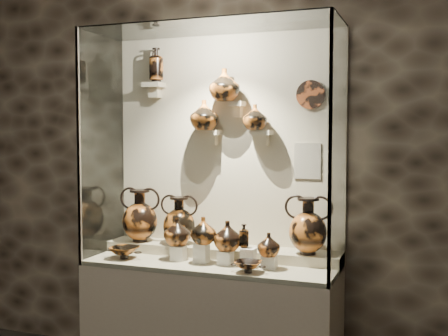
# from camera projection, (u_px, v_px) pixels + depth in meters

# --- Properties ---
(wall_back) EXTENTS (5.00, 0.02, 3.20)m
(wall_back) POSITION_uv_depth(u_px,v_px,m) (228.00, 146.00, 4.04)
(wall_back) COLOR black
(wall_back) RESTS_ON ground
(plinth) EXTENTS (1.70, 0.60, 0.80)m
(plinth) POSITION_uv_depth(u_px,v_px,m) (211.00, 324.00, 3.82)
(plinth) COLOR beige
(plinth) RESTS_ON floor
(front_tier) EXTENTS (1.68, 0.58, 0.03)m
(front_tier) POSITION_uv_depth(u_px,v_px,m) (211.00, 264.00, 3.79)
(front_tier) COLOR #B8AD8F
(front_tier) RESTS_ON plinth
(rear_tier) EXTENTS (1.70, 0.25, 0.10)m
(rear_tier) POSITION_uv_depth(u_px,v_px,m) (220.00, 253.00, 3.95)
(rear_tier) COLOR #B8AD8F
(rear_tier) RESTS_ON plinth
(back_panel) EXTENTS (1.70, 0.03, 1.60)m
(back_panel) POSITION_uv_depth(u_px,v_px,m) (227.00, 146.00, 4.04)
(back_panel) COLOR beige
(back_panel) RESTS_ON plinth
(glass_front) EXTENTS (1.70, 0.01, 1.60)m
(glass_front) POSITION_uv_depth(u_px,v_px,m) (194.00, 149.00, 3.46)
(glass_front) COLOR white
(glass_front) RESTS_ON plinth
(glass_left) EXTENTS (0.01, 0.60, 1.60)m
(glass_left) POSITION_uv_depth(u_px,v_px,m) (102.00, 146.00, 4.03)
(glass_left) COLOR white
(glass_left) RESTS_ON plinth
(glass_right) EXTENTS (0.01, 0.60, 1.60)m
(glass_right) POSITION_uv_depth(u_px,v_px,m) (339.00, 149.00, 3.45)
(glass_right) COLOR white
(glass_right) RESTS_ON plinth
(glass_top) EXTENTS (1.70, 0.60, 0.01)m
(glass_top) POSITION_uv_depth(u_px,v_px,m) (211.00, 27.00, 3.69)
(glass_top) COLOR white
(glass_top) RESTS_ON back_panel
(frame_post_left) EXTENTS (0.02, 0.02, 1.60)m
(frame_post_left) POSITION_uv_depth(u_px,v_px,m) (79.00, 147.00, 3.76)
(frame_post_left) COLOR gray
(frame_post_left) RESTS_ON plinth
(frame_post_right) EXTENTS (0.02, 0.02, 1.60)m
(frame_post_right) POSITION_uv_depth(u_px,v_px,m) (330.00, 150.00, 3.18)
(frame_post_right) COLOR gray
(frame_post_right) RESTS_ON plinth
(pedestal_a) EXTENTS (0.09, 0.09, 0.10)m
(pedestal_a) POSITION_uv_depth(u_px,v_px,m) (179.00, 253.00, 3.82)
(pedestal_a) COLOR silver
(pedestal_a) RESTS_ON front_tier
(pedestal_b) EXTENTS (0.09, 0.09, 0.13)m
(pedestal_b) POSITION_uv_depth(u_px,v_px,m) (202.00, 253.00, 3.76)
(pedestal_b) COLOR silver
(pedestal_b) RESTS_ON front_tier
(pedestal_c) EXTENTS (0.09, 0.09, 0.09)m
(pedestal_c) POSITION_uv_depth(u_px,v_px,m) (226.00, 258.00, 3.70)
(pedestal_c) COLOR silver
(pedestal_c) RESTS_ON front_tier
(pedestal_d) EXTENTS (0.09, 0.09, 0.12)m
(pedestal_d) POSITION_uv_depth(u_px,v_px,m) (249.00, 257.00, 3.64)
(pedestal_d) COLOR silver
(pedestal_d) RESTS_ON front_tier
(pedestal_e) EXTENTS (0.09, 0.09, 0.08)m
(pedestal_e) POSITION_uv_depth(u_px,v_px,m) (269.00, 262.00, 3.60)
(pedestal_e) COLOR silver
(pedestal_e) RESTS_ON front_tier
(bracket_ul) EXTENTS (0.14, 0.12, 0.04)m
(bracket_ul) POSITION_uv_depth(u_px,v_px,m) (154.00, 85.00, 4.13)
(bracket_ul) COLOR beige
(bracket_ul) RESTS_ON back_panel
(bracket_ca) EXTENTS (0.14, 0.12, 0.04)m
(bracket_ca) POSITION_uv_depth(u_px,v_px,m) (211.00, 133.00, 3.99)
(bracket_ca) COLOR beige
(bracket_ca) RESTS_ON back_panel
(bracket_cb) EXTENTS (0.10, 0.12, 0.04)m
(bracket_cb) POSITION_uv_depth(u_px,v_px,m) (237.00, 104.00, 3.91)
(bracket_cb) COLOR beige
(bracket_cb) RESTS_ON back_panel
(bracket_cc) EXTENTS (0.14, 0.12, 0.04)m
(bracket_cc) POSITION_uv_depth(u_px,v_px,m) (262.00, 133.00, 3.86)
(bracket_cc) COLOR beige
(bracket_cc) RESTS_ON back_panel
(amphora_left) EXTENTS (0.31, 0.31, 0.39)m
(amphora_left) POSITION_uv_depth(u_px,v_px,m) (140.00, 215.00, 4.11)
(amphora_left) COLOR #B25F22
(amphora_left) RESTS_ON rear_tier
(amphora_mid) EXTENTS (0.30, 0.30, 0.34)m
(amphora_mid) POSITION_uv_depth(u_px,v_px,m) (179.00, 220.00, 4.01)
(amphora_mid) COLOR #9C531B
(amphora_mid) RESTS_ON rear_tier
(amphora_right) EXTENTS (0.31, 0.31, 0.38)m
(amphora_right) POSITION_uv_depth(u_px,v_px,m) (308.00, 226.00, 3.69)
(amphora_right) COLOR #B25F22
(amphora_right) RESTS_ON rear_tier
(jug_a) EXTENTS (0.24, 0.24, 0.19)m
(jug_a) POSITION_uv_depth(u_px,v_px,m) (177.00, 231.00, 3.83)
(jug_a) COLOR #B25F22
(jug_a) RESTS_ON pedestal_a
(jug_b) EXTENTS (0.23, 0.23, 0.18)m
(jug_b) POSITION_uv_depth(u_px,v_px,m) (203.00, 230.00, 3.73)
(jug_b) COLOR #9C531B
(jug_b) RESTS_ON pedestal_b
(jug_c) EXTENTS (0.24, 0.24, 0.20)m
(jug_c) POSITION_uv_depth(u_px,v_px,m) (228.00, 236.00, 3.70)
(jug_c) COLOR #B25F22
(jug_c) RESTS_ON pedestal_c
(jug_e) EXTENTS (0.19, 0.19, 0.15)m
(jug_e) POSITION_uv_depth(u_px,v_px,m) (269.00, 245.00, 3.57)
(jug_e) COLOR #B25F22
(jug_e) RESTS_ON pedestal_e
(lekythos_small) EXTENTS (0.08, 0.08, 0.18)m
(lekythos_small) POSITION_uv_depth(u_px,v_px,m) (244.00, 234.00, 3.65)
(lekythos_small) COLOR #9C531B
(lekythos_small) RESTS_ON pedestal_d
(kylix_left) EXTENTS (0.32, 0.30, 0.10)m
(kylix_left) POSITION_uv_depth(u_px,v_px,m) (125.00, 251.00, 3.87)
(kylix_left) COLOR #9C531B
(kylix_left) RESTS_ON front_tier
(kylix_right) EXTENTS (0.25, 0.23, 0.09)m
(kylix_right) POSITION_uv_depth(u_px,v_px,m) (248.00, 265.00, 3.49)
(kylix_right) COLOR #B25F22
(kylix_right) RESTS_ON front_tier
(lekythos_tall) EXTENTS (0.13, 0.13, 0.28)m
(lekythos_tall) POSITION_uv_depth(u_px,v_px,m) (156.00, 63.00, 4.08)
(lekythos_tall) COLOR #B25F22
(lekythos_tall) RESTS_ON bracket_ul
(ovoid_vase_a) EXTENTS (0.24, 0.24, 0.21)m
(ovoid_vase_a) POSITION_uv_depth(u_px,v_px,m) (204.00, 115.00, 3.95)
(ovoid_vase_a) COLOR #9C531B
(ovoid_vase_a) RESTS_ON bracket_ca
(ovoid_vase_b) EXTENTS (0.22, 0.22, 0.22)m
(ovoid_vase_b) POSITION_uv_depth(u_px,v_px,m) (224.00, 85.00, 3.88)
(ovoid_vase_b) COLOR #9C531B
(ovoid_vase_b) RESTS_ON bracket_cb
(ovoid_vase_c) EXTENTS (0.21, 0.21, 0.18)m
(ovoid_vase_c) POSITION_uv_depth(u_px,v_px,m) (255.00, 117.00, 3.84)
(ovoid_vase_c) COLOR #9C531B
(ovoid_vase_c) RESTS_ON bracket_cc
(wall_plate) EXTENTS (0.20, 0.02, 0.20)m
(wall_plate) POSITION_uv_depth(u_px,v_px,m) (311.00, 95.00, 3.78)
(wall_plate) COLOR #A1471F
(wall_plate) RESTS_ON back_panel
(info_placard) EXTENTS (0.18, 0.01, 0.24)m
(info_placard) POSITION_uv_depth(u_px,v_px,m) (307.00, 161.00, 3.82)
(info_placard) COLOR beige
(info_placard) RESTS_ON back_panel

